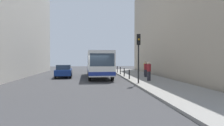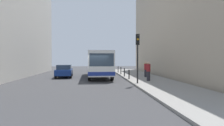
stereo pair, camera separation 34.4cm
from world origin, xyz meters
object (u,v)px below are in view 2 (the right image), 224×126
Objects in this scene: car_beside_bus at (64,71)px; pedestrian_mid_sidewalk at (146,69)px; bollard_near at (129,74)px; bollard_mid at (124,72)px; pedestrian_far_sidewalk at (146,68)px; bus at (99,63)px; bollard_far at (121,71)px; bollard_farthest at (118,69)px; car_behind_bus at (96,67)px; pedestrian_near_signal at (148,71)px; traffic_light at (138,49)px.

pedestrian_mid_sidewalk is (9.30, -2.05, 0.21)m from car_beside_bus.
bollard_mid is (0.00, 3.19, 0.00)m from bollard_near.
pedestrian_far_sidewalk is at bearing 179.09° from car_beside_bus.
bus is 11.66× the size of bollard_far.
bollard_near is at bearing 145.59° from car_beside_bus.
bus is at bearing -118.00° from bollard_farthest.
car_beside_bus reaches higher than bollard_near.
bollard_mid is (3.20, -11.15, -0.16)m from car_behind_bus.
pedestrian_far_sidewalk reaches higher than bollard_farthest.
pedestrian_far_sidewalk is (6.10, -9.67, 0.22)m from car_behind_bus.
pedestrian_far_sidewalk is at bearing 120.76° from car_behind_bus.
pedestrian_near_signal reaches higher than pedestrian_mid_sidewalk.
car_behind_bus is at bearing -114.49° from car_beside_bus.
car_beside_bus is 7.38m from bollard_far.
car_beside_bus and car_behind_bus have the same top height.
bollard_mid is at bearing 90.00° from bollard_near.
bollard_far is 0.56× the size of pedestrian_mid_sidewalk.
bus is at bearing 22.53° from pedestrian_near_signal.
bollard_farthest is 0.53× the size of pedestrian_near_signal.
car_behind_bus is at bearing 106.03° from bollard_mid.
pedestrian_far_sidewalk is at bearing -59.38° from bollard_farthest.
pedestrian_near_signal is (1.49, -8.25, 0.42)m from bollard_far.
bollard_farthest is at bearing -7.16° from pedestrian_near_signal.
bus is 8.31m from traffic_light.
car_beside_bus reaches higher than bollard_farthest.
bollard_farthest is at bearing -146.35° from car_beside_bus.
bollard_near and bollard_far have the same top height.
bollard_farthest is (0.00, 9.56, 0.00)m from bollard_near.
pedestrian_near_signal is (4.70, -16.22, 0.27)m from car_behind_bus.
bollard_mid is at bearing -37.94° from pedestrian_far_sidewalk.
car_beside_bus is at bearing 149.44° from bollard_near.
car_behind_bus is (-0.25, 10.34, -0.94)m from bus.
pedestrian_near_signal reaches higher than car_behind_bus.
car_behind_bus is 2.64× the size of pedestrian_mid_sidewalk.
pedestrian_mid_sidewalk reaches higher than car_beside_bus.
bollard_mid is (-0.10, 6.81, -2.38)m from traffic_light.
traffic_light is 4.32× the size of bollard_mid.
bollard_mid is 0.56× the size of pedestrian_far_sidewalk.
bus is 4.19m from car_beside_bus.
bus is 3.26m from bollard_mid.
pedestrian_far_sidewalk is at bearing 58.18° from bollard_near.
car_beside_bus reaches higher than bollard_mid.
bollard_far is (3.20, -7.97, -0.16)m from car_behind_bus.
bollard_farthest is 0.56× the size of pedestrian_mid_sidewalk.
pedestrian_near_signal is at bearing -87.49° from pedestrian_mid_sidewalk.
bollard_near and bollard_mid have the same top height.
traffic_light is 4.32× the size of bollard_far.
pedestrian_far_sidewalk is (2.90, 1.48, 0.38)m from bollard_mid.
pedestrian_far_sidewalk is (9.94, 0.51, 0.22)m from car_beside_bus.
pedestrian_mid_sidewalk is (2.26, -4.26, 0.37)m from bollard_far.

